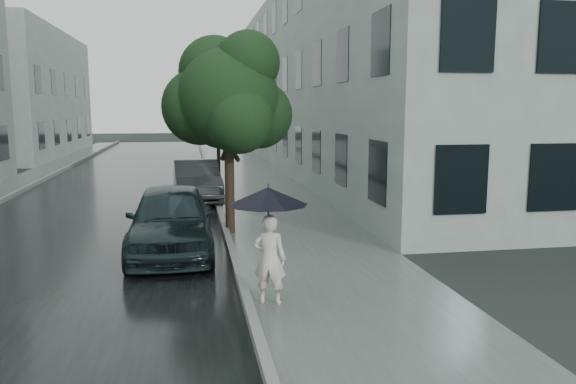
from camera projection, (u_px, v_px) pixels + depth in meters
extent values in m
plane|color=black|center=(327.00, 281.00, 10.23)|extent=(120.00, 120.00, 0.00)
cube|color=slate|center=(259.00, 188.00, 21.95)|extent=(3.50, 60.00, 0.01)
cube|color=slate|center=(212.00, 187.00, 21.63)|extent=(0.15, 60.00, 0.15)
cube|color=black|center=(119.00, 191.00, 21.04)|extent=(6.85, 60.00, 0.00)
cube|color=slate|center=(19.00, 192.00, 20.43)|extent=(0.15, 60.00, 0.15)
cube|color=#97A59F|center=(340.00, 81.00, 29.48)|extent=(7.00, 36.00, 9.00)
cube|color=black|center=(275.00, 80.00, 28.88)|extent=(0.08, 32.40, 7.20)
cube|color=#97A59F|center=(10.00, 93.00, 36.47)|extent=(7.00, 18.00, 8.00)
cube|color=black|center=(67.00, 94.00, 37.06)|extent=(0.08, 16.20, 6.40)
imported|color=beige|center=(270.00, 259.00, 8.94)|extent=(0.62, 0.50, 1.45)
cylinder|color=black|center=(268.00, 224.00, 8.84)|extent=(0.02, 0.02, 0.61)
cone|color=black|center=(268.00, 196.00, 8.77)|extent=(1.61, 1.61, 0.28)
cylinder|color=black|center=(268.00, 186.00, 8.75)|extent=(0.02, 0.02, 0.08)
cylinder|color=black|center=(268.00, 244.00, 8.89)|extent=(0.03, 0.03, 0.06)
cylinder|color=#332619|center=(230.00, 186.00, 13.94)|extent=(0.24, 0.24, 2.37)
sphere|color=#1B3C1B|center=(228.00, 99.00, 13.62)|extent=(2.48, 2.48, 2.48)
sphere|color=#1B3C1B|center=(258.00, 115.00, 14.09)|extent=(1.71, 1.71, 1.71)
sphere|color=#1B3C1B|center=(200.00, 107.00, 13.91)|extent=(1.91, 1.91, 1.91)
sphere|color=#1B3C1B|center=(239.00, 120.00, 13.07)|extent=(1.61, 1.61, 1.61)
sphere|color=#1B3C1B|center=(215.00, 72.00, 14.03)|extent=(1.81, 1.81, 1.81)
sphere|color=#1B3C1B|center=(248.00, 63.00, 13.39)|extent=(1.54, 1.54, 1.54)
cylinder|color=black|center=(218.00, 121.00, 18.73)|extent=(0.12, 0.12, 5.36)
cylinder|color=black|center=(219.00, 197.00, 19.11)|extent=(0.28, 0.28, 0.20)
cylinder|color=black|center=(209.00, 38.00, 18.26)|extent=(0.50, 0.12, 0.08)
sphere|color=silver|center=(199.00, 39.00, 18.20)|extent=(0.32, 0.32, 0.32)
imported|color=black|center=(171.00, 219.00, 12.02)|extent=(1.77, 4.36, 1.48)
imported|color=#222527|center=(197.00, 181.00, 18.79)|extent=(1.65, 4.19, 1.36)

